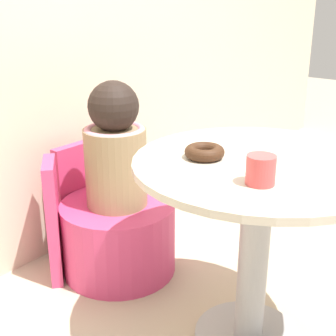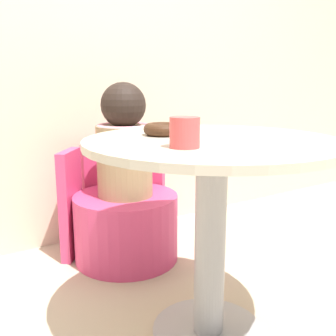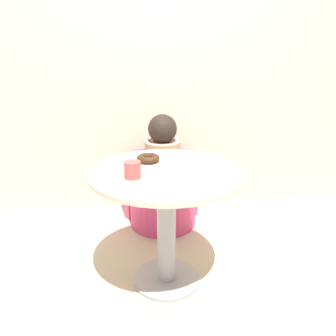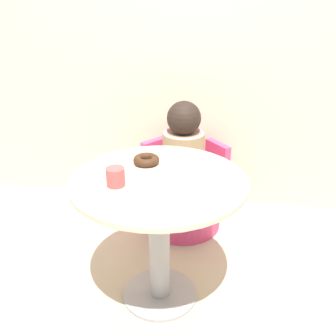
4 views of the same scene
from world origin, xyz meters
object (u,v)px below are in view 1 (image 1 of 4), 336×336
at_px(tub_chair, 119,237).
at_px(child_figure, 115,149).
at_px(round_table, 257,210).
at_px(donut, 205,152).
at_px(cup, 261,170).

relative_size(tub_chair, child_figure, 0.94).
bearing_deg(round_table, donut, 119.38).
xyz_separation_m(donut, cup, (-0.09, -0.26, 0.02)).
relative_size(donut, cup, 1.56).
distance_m(tub_chair, child_figure, 0.43).
bearing_deg(cup, tub_chair, 74.69).
relative_size(tub_chair, donut, 3.91).
height_order(round_table, child_figure, child_figure).
xyz_separation_m(round_table, tub_chair, (0.04, 0.72, -0.37)).
bearing_deg(donut, child_figure, 76.69).
relative_size(round_table, child_figure, 1.52).
relative_size(round_table, donut, 6.29).
xyz_separation_m(round_table, child_figure, (0.04, 0.72, 0.06)).
height_order(donut, cup, cup).
relative_size(round_table, tub_chair, 1.61).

